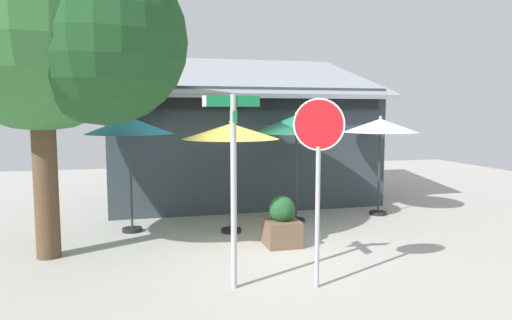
{
  "coord_description": "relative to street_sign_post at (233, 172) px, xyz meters",
  "views": [
    {
      "loc": [
        -2.25,
        -8.55,
        2.64
      ],
      "look_at": [
        0.19,
        1.2,
        1.6
      ],
      "focal_mm": 32.16,
      "sensor_mm": 36.0,
      "label": 1
    }
  ],
  "objects": [
    {
      "name": "patio_umbrella_forest_green_right",
      "position": [
        2.28,
        3.75,
        0.59
      ],
      "size": [
        2.1,
        2.1,
        2.66
      ],
      "color": "black",
      "rests_on": "ground"
    },
    {
      "name": "patio_umbrella_ivory_far_right",
      "position": [
        4.62,
        4.0,
        0.52
      ],
      "size": [
        1.91,
        1.91,
        2.56
      ],
      "color": "black",
      "rests_on": "ground"
    },
    {
      "name": "ground_plane",
      "position": [
        0.95,
        1.96,
        -1.81
      ],
      "size": [
        28.0,
        28.0,
        0.1
      ],
      "primitive_type": "cube",
      "color": "#ADA8A0"
    },
    {
      "name": "patio_umbrella_teal_left",
      "position": [
        -1.55,
        3.79,
        0.57
      ],
      "size": [
        1.91,
        1.91,
        2.61
      ],
      "color": "black",
      "rests_on": "ground"
    },
    {
      "name": "cafe_building",
      "position": [
        1.59,
        7.36,
        -0.02
      ],
      "size": [
        7.96,
        5.33,
        4.55
      ],
      "color": "#333D42",
      "rests_on": "ground"
    },
    {
      "name": "street_sign_post",
      "position": [
        0.0,
        0.0,
        0.0
      ],
      "size": [
        0.84,
        0.78,
        2.91
      ],
      "color": "#A8AAB2",
      "rests_on": "ground"
    },
    {
      "name": "sidewalk_planter",
      "position": [
        1.36,
        1.94,
        -1.32
      ],
      "size": [
        0.67,
        0.67,
        1.0
      ],
      "color": "brown",
      "rests_on": "ground"
    },
    {
      "name": "stop_sign",
      "position": [
        1.22,
        -0.28,
        0.23
      ],
      "size": [
        0.65,
        0.44,
        2.86
      ],
      "color": "#A8AAB2",
      "rests_on": "ground"
    },
    {
      "name": "shade_tree",
      "position": [
        -2.69,
        2.14,
        2.38
      ],
      "size": [
        4.52,
        3.94,
        6.25
      ],
      "color": "brown",
      "rests_on": "ground"
    },
    {
      "name": "patio_umbrella_mustard_center",
      "position": [
        0.58,
        3.2,
        0.45
      ],
      "size": [
        2.12,
        2.12,
        2.48
      ],
      "color": "black",
      "rests_on": "ground"
    }
  ]
}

